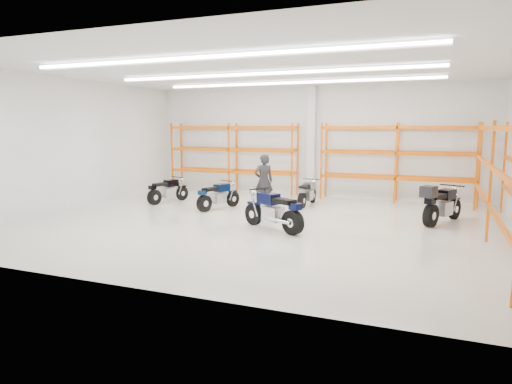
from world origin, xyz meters
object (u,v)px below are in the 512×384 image
at_px(motorcycle_back_c, 307,194).
at_px(standing_man, 264,181).
at_px(motorcycle_main, 275,212).
at_px(motorcycle_back_d, 440,205).
at_px(structural_column, 312,141).
at_px(motorcycle_back_b, 217,197).
at_px(motorcycle_back_a, 167,191).

bearing_deg(motorcycle_back_c, standing_man, -146.43).
height_order(motorcycle_main, motorcycle_back_d, motorcycle_back_d).
bearing_deg(structural_column, motorcycle_back_b, -116.90).
distance_m(motorcycle_main, motorcycle_back_c, 4.17).
bearing_deg(motorcycle_back_b, motorcycle_back_d, 2.53).
height_order(motorcycle_back_a, motorcycle_back_d, motorcycle_back_d).
xyz_separation_m(motorcycle_back_c, structural_column, (-0.50, 2.42, 1.81)).
bearing_deg(motorcycle_back_b, motorcycle_back_a, 167.00).
bearing_deg(motorcycle_back_d, motorcycle_main, -148.37).
distance_m(motorcycle_back_a, standing_man, 3.81).
bearing_deg(motorcycle_back_d, motorcycle_back_c, 160.83).
distance_m(motorcycle_back_a, motorcycle_back_d, 9.57).
relative_size(motorcycle_main, motorcycle_back_b, 1.10).
xyz_separation_m(motorcycle_main, motorcycle_back_b, (-2.93, 2.29, -0.07)).
distance_m(motorcycle_back_a, motorcycle_back_b, 2.46).
bearing_deg(motorcycle_main, motorcycle_back_c, 93.46).
distance_m(motorcycle_main, motorcycle_back_d, 4.97).
xyz_separation_m(motorcycle_back_a, structural_column, (4.58, 3.74, 1.81)).
distance_m(motorcycle_back_b, motorcycle_back_d, 7.18).
xyz_separation_m(standing_man, structural_column, (0.83, 3.31, 1.31)).
distance_m(motorcycle_main, structural_column, 6.85).
bearing_deg(structural_column, motorcycle_main, -83.46).
bearing_deg(motorcycle_back_a, motorcycle_back_c, 14.60).
relative_size(motorcycle_back_b, structural_column, 0.42).
bearing_deg(standing_man, motorcycle_back_b, -0.88).
bearing_deg(standing_man, structural_column, -141.30).
relative_size(motorcycle_back_a, standing_man, 0.99).
distance_m(motorcycle_main, standing_man, 3.67).
bearing_deg(motorcycle_back_b, motorcycle_back_c, 34.97).
xyz_separation_m(motorcycle_back_c, motorcycle_back_d, (4.49, -1.56, 0.14)).
xyz_separation_m(motorcycle_main, motorcycle_back_a, (-5.33, 2.84, -0.08)).
distance_m(motorcycle_back_b, standing_man, 1.75).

